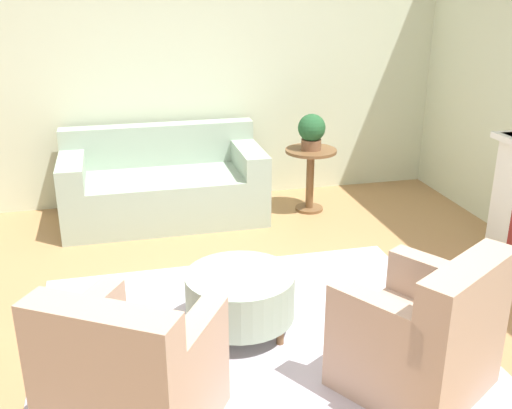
# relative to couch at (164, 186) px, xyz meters

# --- Properties ---
(ground_plane) EXTENTS (16.00, 16.00, 0.00)m
(ground_plane) POSITION_rel_couch_xyz_m (0.37, -2.35, -0.33)
(ground_plane) COLOR #AD7F51
(wall_back) EXTENTS (9.71, 0.12, 2.80)m
(wall_back) POSITION_rel_couch_xyz_m (0.37, 0.57, 1.07)
(wall_back) COLOR beige
(wall_back) RESTS_ON ground_plane
(rug) EXTENTS (2.85, 2.32, 0.01)m
(rug) POSITION_rel_couch_xyz_m (0.37, -2.35, -0.32)
(rug) COLOR #BCB2C1
(rug) RESTS_ON ground_plane
(couch) EXTENTS (1.96, 0.95, 0.89)m
(couch) POSITION_rel_couch_xyz_m (0.00, 0.00, 0.00)
(couch) COLOR #9EB29E
(couch) RESTS_ON ground_plane
(armchair_left) EXTENTS (1.04, 1.03, 0.88)m
(armchair_left) POSITION_rel_couch_xyz_m (-0.46, -3.09, 0.02)
(armchair_left) COLOR tan
(armchair_left) RESTS_ON rug
(armchair_right) EXTENTS (1.04, 1.03, 0.88)m
(armchair_right) POSITION_rel_couch_xyz_m (1.19, -3.09, 0.02)
(armchair_right) COLOR tan
(armchair_right) RESTS_ON rug
(ottoman_table) EXTENTS (0.74, 0.74, 0.43)m
(ottoman_table) POSITION_rel_couch_xyz_m (0.30, -2.24, -0.04)
(ottoman_table) COLOR #9EB29E
(ottoman_table) RESTS_ON rug
(side_table) EXTENTS (0.52, 0.52, 0.66)m
(side_table) POSITION_rel_couch_xyz_m (1.49, -0.15, 0.12)
(side_table) COLOR brown
(side_table) RESTS_ON ground_plane
(potted_plant_on_side_table) EXTENTS (0.28, 0.28, 0.36)m
(potted_plant_on_side_table) POSITION_rel_couch_xyz_m (1.49, -0.15, 0.52)
(potted_plant_on_side_table) COLOR brown
(potted_plant_on_side_table) RESTS_ON side_table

